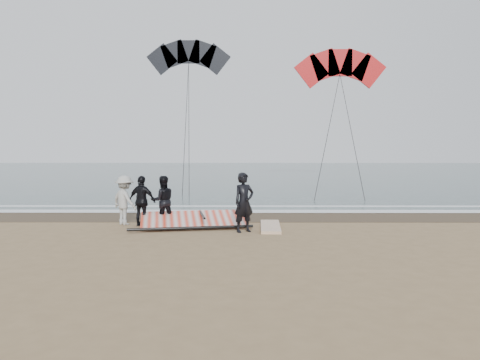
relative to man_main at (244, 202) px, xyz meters
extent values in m
plane|color=#8C704C|center=(0.97, -1.23, -0.99)|extent=(120.00, 120.00, 0.00)
cube|color=#233838|center=(0.97, 31.77, -0.98)|extent=(120.00, 54.00, 0.02)
cube|color=#4C3D2B|center=(0.97, 3.27, -0.98)|extent=(120.00, 2.80, 0.01)
cube|color=white|center=(0.97, 4.67, -0.96)|extent=(120.00, 0.90, 0.01)
cube|color=white|center=(0.97, 6.37, -0.96)|extent=(120.00, 0.45, 0.01)
imported|color=black|center=(0.00, 0.00, 0.00)|extent=(0.86, 0.77, 1.98)
cube|color=silver|center=(0.92, 0.77, -0.94)|extent=(0.75, 2.40, 0.10)
cube|color=beige|center=(-0.80, 2.09, -0.94)|extent=(0.82, 2.30, 0.09)
imported|color=black|center=(-2.92, 1.33, -0.10)|extent=(1.05, 0.94, 1.78)
imported|color=black|center=(-3.62, 1.13, -0.09)|extent=(1.14, 0.76, 1.80)
imported|color=#B0B0AC|center=(-4.32, 1.43, -0.10)|extent=(1.31, 1.24, 1.78)
cube|color=black|center=(-1.97, 1.51, -0.94)|extent=(2.56, 1.02, 0.10)
cube|color=#EB3F27|center=(-1.77, 0.91, -0.69)|extent=(3.83, 2.02, 0.39)
cylinder|color=black|center=(-1.77, 0.13, -0.88)|extent=(4.17, 0.84, 0.10)
cylinder|color=black|center=(-1.47, 0.91, -0.54)|extent=(0.40, 1.81, 0.08)
cylinder|color=#262626|center=(5.44, 14.31, 3.14)|extent=(0.04, 0.04, 14.82)
cylinder|color=#262626|center=(6.71, 14.24, 3.14)|extent=(0.04, 0.04, 14.53)
cylinder|color=#262626|center=(-3.91, 18.41, 4.14)|extent=(0.04, 0.04, 18.81)
cylinder|color=#262626|center=(-4.10, 18.37, 4.14)|extent=(0.04, 0.04, 18.85)
camera|label=1|loc=(-0.05, -15.36, 1.90)|focal=35.00mm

